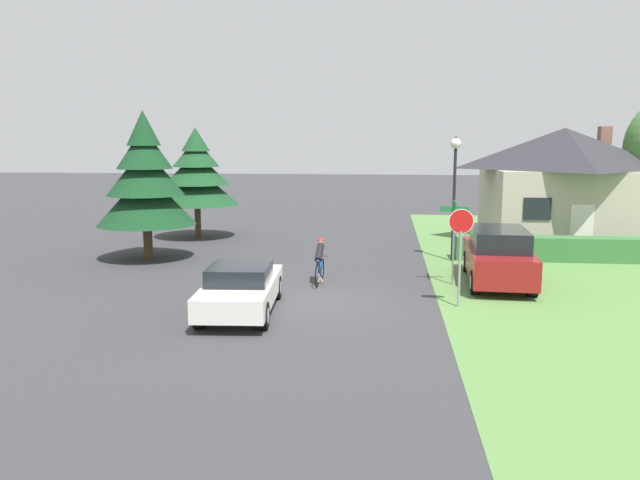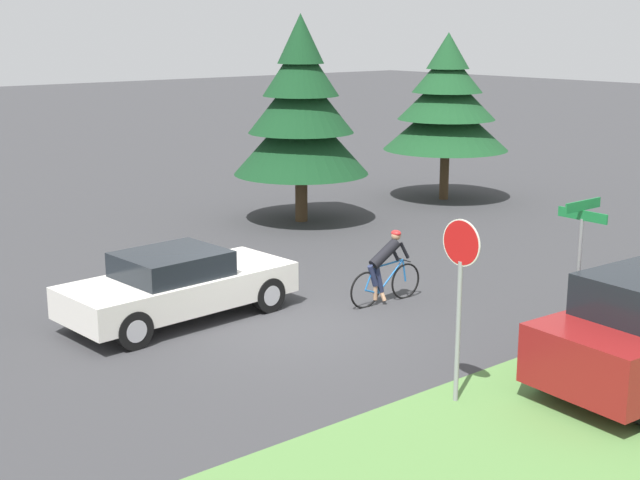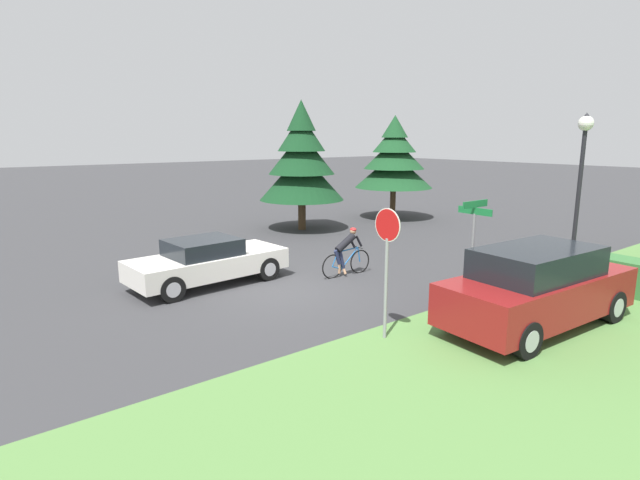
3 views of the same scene
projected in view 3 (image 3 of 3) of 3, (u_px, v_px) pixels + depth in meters
The scene contains 9 objects.
ground_plane at pixel (277, 290), 13.67m from camera, with size 140.00×140.00×0.00m, color #38383A.
sedan_left_lane at pixel (207, 261), 14.04m from camera, with size 2.05×4.49×1.32m.
cyclist at pixel (346, 253), 14.93m from camera, with size 0.44×1.80×1.46m.
parked_suv_right at pixel (538, 288), 10.84m from camera, with size 2.14×4.94×1.79m.
stop_sign at pixel (387, 249), 10.00m from camera, with size 0.68×0.07×2.73m.
street_lamp at pixel (582, 161), 13.38m from camera, with size 0.40×0.40×4.73m.
street_name_sign at pixel (473, 236), 11.56m from camera, with size 0.90×0.90×2.68m.
conifer_tall_near at pixel (302, 162), 22.01m from camera, with size 3.75×3.75×5.70m.
conifer_tall_far at pixel (394, 160), 25.11m from camera, with size 3.89×3.89×5.18m.
Camera 3 is at (11.08, -7.11, 4.10)m, focal length 28.00 mm.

